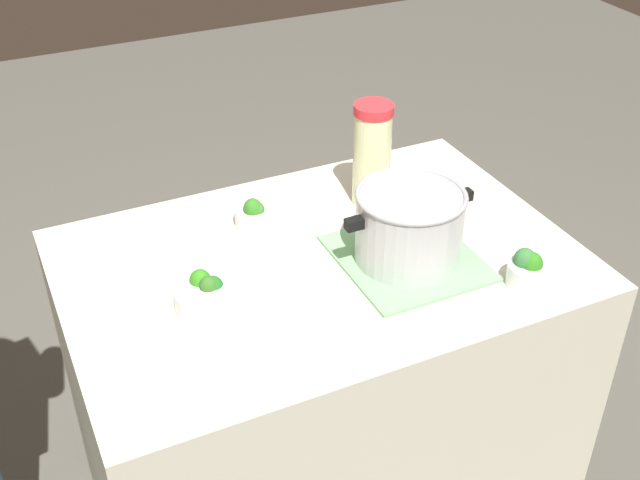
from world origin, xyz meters
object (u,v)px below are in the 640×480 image
object	(u,v)px
cooking_pot	(409,224)
broccoli_bowl_center	(530,270)
lemonade_pitcher	(372,154)
broccoli_bowl_back	(206,295)
broccoli_bowl_front	(255,214)

from	to	relation	value
cooking_pot	broccoli_bowl_center	bearing A→B (deg)	135.46
lemonade_pitcher	broccoli_bowl_back	world-z (taller)	lemonade_pitcher
cooking_pot	broccoli_bowl_front	size ratio (longest dim) A/B	3.06
lemonade_pitcher	broccoli_bowl_front	bearing A→B (deg)	-3.68
lemonade_pitcher	broccoli_bowl_center	xyz separation A→B (m)	(-0.15, 0.45, -0.10)
cooking_pot	broccoli_bowl_center	world-z (taller)	cooking_pot
broccoli_bowl_front	broccoli_bowl_back	xyz separation A→B (m)	(0.21, 0.25, 0.00)
cooking_pot	broccoli_bowl_front	bearing A→B (deg)	-47.44
lemonade_pitcher	broccoli_bowl_front	xyz separation A→B (m)	(0.30, -0.02, -0.10)
cooking_pot	lemonade_pitcher	distance (m)	0.27
lemonade_pitcher	broccoli_bowl_back	size ratio (longest dim) A/B	2.04
broccoli_bowl_center	broccoli_bowl_back	xyz separation A→B (m)	(0.66, -0.22, -0.01)
broccoli_bowl_center	broccoli_bowl_back	size ratio (longest dim) A/B	0.77
lemonade_pitcher	broccoli_bowl_center	world-z (taller)	lemonade_pitcher
broccoli_bowl_front	lemonade_pitcher	bearing A→B (deg)	176.32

